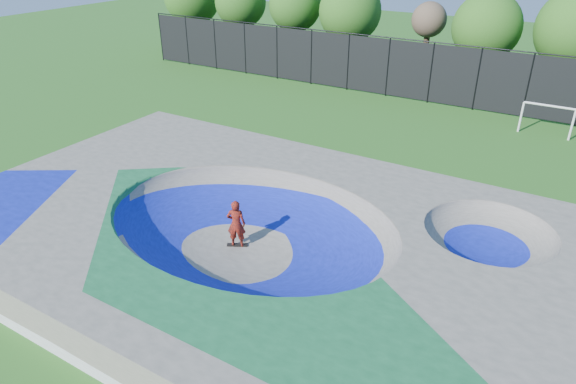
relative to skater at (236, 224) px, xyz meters
name	(u,v)px	position (x,y,z in m)	size (l,w,h in m)	color
ground	(251,252)	(0.67, -0.10, -0.95)	(120.00, 120.00, 0.00)	#205618
skate_deck	(250,235)	(0.67, -0.10, -0.20)	(22.00, 14.00, 1.50)	gray
skater	(236,224)	(0.00, 0.00, 0.00)	(0.69, 0.45, 1.90)	red
skateboard	(237,245)	(0.00, 0.00, -0.93)	(0.78, 0.22, 0.05)	black
soccer_goal	(548,115)	(8.25, 18.20, 0.31)	(2.77, 0.12, 1.83)	silver
fence	(431,72)	(0.67, 20.90, 1.15)	(48.09, 0.09, 4.04)	black
treeline	(492,21)	(3.07, 25.71, 3.90)	(52.84, 6.99, 8.02)	#453422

